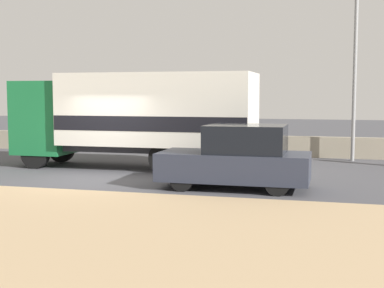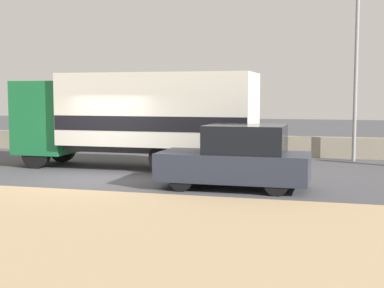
# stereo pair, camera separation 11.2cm
# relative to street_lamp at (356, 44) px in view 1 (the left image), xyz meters

# --- Properties ---
(ground_plane) EXTENTS (80.00, 80.00, 0.00)m
(ground_plane) POSITION_rel_street_lamp_xyz_m (-7.52, -6.63, -4.34)
(ground_plane) COLOR #47474C
(stone_wall_backdrop) EXTENTS (60.00, 0.35, 0.82)m
(stone_wall_backdrop) POSITION_rel_street_lamp_xyz_m (-7.52, 0.78, -3.93)
(stone_wall_backdrop) COLOR gray
(stone_wall_backdrop) RESTS_ON ground_plane
(street_lamp) EXTENTS (0.56, 0.28, 7.56)m
(street_lamp) POSITION_rel_street_lamp_xyz_m (0.00, 0.00, 0.00)
(street_lamp) COLOR gray
(street_lamp) RESTS_ON ground_plane
(box_truck) EXTENTS (8.16, 2.49, 3.18)m
(box_truck) POSITION_rel_street_lamp_xyz_m (-7.04, -3.96, -2.53)
(box_truck) COLOR #196B38
(box_truck) RESTS_ON ground_plane
(car_hatchback) EXTENTS (3.94, 1.75, 1.70)m
(car_hatchback) POSITION_rel_street_lamp_xyz_m (-3.15, -6.95, -3.53)
(car_hatchback) COLOR #282D3D
(car_hatchback) RESTS_ON ground_plane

